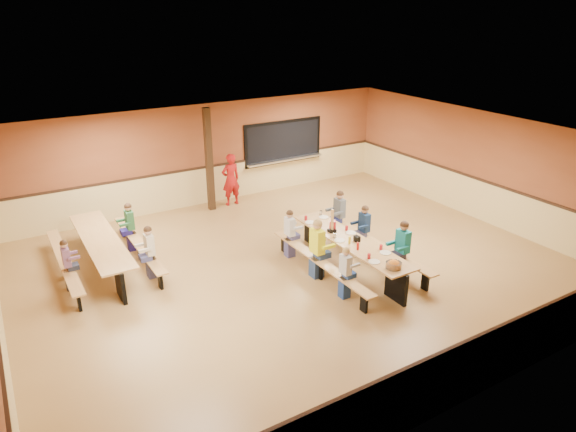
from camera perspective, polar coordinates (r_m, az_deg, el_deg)
ground at (r=11.90m, az=0.85°, el=-5.75°), size 12.00×12.00×0.00m
room_envelope at (r=11.59m, az=0.86°, el=-2.74°), size 12.04×10.04×3.02m
kitchen_pass_through at (r=16.60m, az=-0.51°, el=8.03°), size 2.78×0.28×1.38m
structural_post at (r=14.92m, az=-8.76°, el=6.14°), size 0.18×0.18×3.00m
cafeteria_table_main at (r=11.68m, az=6.92°, el=-3.62°), size 1.91×3.70×0.74m
cafeteria_table_second at (r=12.39m, az=-19.98°, el=-3.30°), size 1.91×3.70×0.74m
seated_child_white_left at (r=10.57m, az=6.37°, el=-6.32°), size 0.33×0.27×1.12m
seated_adult_yellow at (r=11.25m, az=3.25°, el=-3.68°), size 0.44×0.36×1.35m
seated_child_grey_left at (r=12.17m, az=0.19°, el=-2.00°), size 0.35×0.29×1.17m
seated_child_teal_right at (r=11.59m, az=12.57°, el=-3.59°), size 0.41×0.33×1.28m
seated_child_navy_right at (r=12.50m, az=8.43°, el=-1.50°), size 0.36×0.30×1.20m
seated_child_char_right at (r=13.21m, az=5.71°, el=0.13°), size 0.39×0.32×1.26m
seated_child_purple_sec at (r=11.75m, az=-23.30°, el=-5.05°), size 0.33×0.27×1.12m
seated_child_green_sec at (r=13.07m, az=-17.11°, el=-1.19°), size 0.37×0.30×1.20m
seated_child_tan_sec at (r=11.65m, az=-15.07°, el=-3.92°), size 0.37×0.30×1.20m
standing_woman at (r=15.42m, az=-6.38°, el=4.06°), size 0.60×0.41×1.59m
punch_pitcher at (r=12.03m, az=4.99°, el=-1.03°), size 0.16×0.16×0.22m
chip_bowl at (r=10.50m, az=11.67°, el=-5.30°), size 0.32×0.32×0.15m
napkin_dispenser at (r=11.51m, az=7.66°, el=-2.52°), size 0.10×0.14×0.13m
condiment_mustard at (r=11.37m, az=6.85°, el=-2.70°), size 0.06×0.06×0.17m
condiment_ketchup at (r=11.11m, az=7.76°, el=-3.35°), size 0.06×0.06×0.17m
table_paddle at (r=11.89m, az=4.91°, el=-1.16°), size 0.16×0.16×0.56m
place_settings at (r=11.56m, az=6.99°, el=-2.42°), size 0.65×3.30×0.11m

